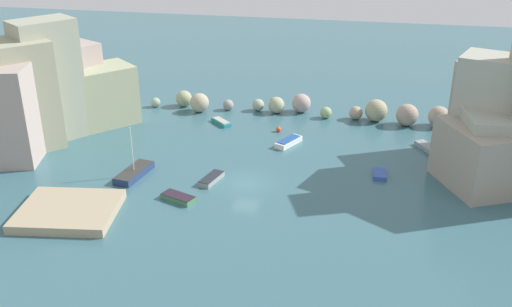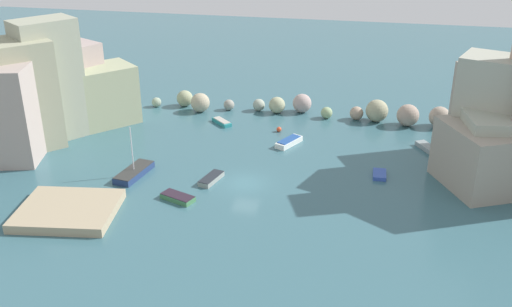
{
  "view_description": "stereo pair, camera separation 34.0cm",
  "coord_description": "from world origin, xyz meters",
  "px_view_note": "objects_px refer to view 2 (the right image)",
  "views": [
    {
      "loc": [
        10.89,
        -47.85,
        25.17
      ],
      "look_at": [
        0.0,
        4.78,
        1.0
      ],
      "focal_mm": 40.56,
      "sensor_mm": 36.0,
      "label": 1
    },
    {
      "loc": [
        11.22,
        -47.78,
        25.17
      ],
      "look_at": [
        0.0,
        4.78,
        1.0
      ],
      "focal_mm": 40.56,
      "sensor_mm": 36.0,
      "label": 2
    }
  ],
  "objects_px": {
    "moored_boat_0": "(427,148)",
    "moored_boat_3": "(289,142)",
    "stone_dock": "(68,210)",
    "moored_boat_5": "(222,122)",
    "moored_boat_1": "(211,179)",
    "moored_boat_2": "(134,172)",
    "moored_boat_6": "(178,197)",
    "channel_buoy": "(279,129)",
    "moored_boat_4": "(380,174)"
  },
  "relations": [
    {
      "from": "moored_boat_0",
      "to": "moored_boat_6",
      "type": "distance_m",
      "value": 27.89
    },
    {
      "from": "moored_boat_1",
      "to": "moored_boat_2",
      "type": "relative_size",
      "value": 0.65
    },
    {
      "from": "stone_dock",
      "to": "moored_boat_4",
      "type": "distance_m",
      "value": 29.16
    },
    {
      "from": "channel_buoy",
      "to": "moored_boat_3",
      "type": "relative_size",
      "value": 0.16
    },
    {
      "from": "moored_boat_4",
      "to": "moored_boat_6",
      "type": "height_order",
      "value": "moored_boat_6"
    },
    {
      "from": "stone_dock",
      "to": "moored_boat_5",
      "type": "relative_size",
      "value": 2.81
    },
    {
      "from": "stone_dock",
      "to": "moored_boat_6",
      "type": "relative_size",
      "value": 2.41
    },
    {
      "from": "moored_boat_2",
      "to": "moored_boat_3",
      "type": "relative_size",
      "value": 1.36
    },
    {
      "from": "stone_dock",
      "to": "moored_boat_0",
      "type": "height_order",
      "value": "stone_dock"
    },
    {
      "from": "moored_boat_0",
      "to": "moored_boat_5",
      "type": "distance_m",
      "value": 23.85
    },
    {
      "from": "moored_boat_0",
      "to": "moored_boat_4",
      "type": "xyz_separation_m",
      "value": [
        -4.91,
        -7.65,
        -0.05
      ]
    },
    {
      "from": "channel_buoy",
      "to": "moored_boat_1",
      "type": "xyz_separation_m",
      "value": [
        -4.17,
        -13.81,
        -0.04
      ]
    },
    {
      "from": "channel_buoy",
      "to": "moored_boat_6",
      "type": "relative_size",
      "value": 0.18
    },
    {
      "from": "moored_boat_0",
      "to": "stone_dock",
      "type": "bearing_deg",
      "value": -86.38
    },
    {
      "from": "stone_dock",
      "to": "moored_boat_1",
      "type": "xyz_separation_m",
      "value": [
        10.25,
        8.68,
        -0.15
      ]
    },
    {
      "from": "stone_dock",
      "to": "moored_boat_3",
      "type": "bearing_deg",
      "value": 49.62
    },
    {
      "from": "moored_boat_1",
      "to": "moored_boat_5",
      "type": "distance_m",
      "value": 15.17
    },
    {
      "from": "stone_dock",
      "to": "moored_boat_3",
      "type": "relative_size",
      "value": 2.15
    },
    {
      "from": "channel_buoy",
      "to": "moored_boat_2",
      "type": "relative_size",
      "value": 0.12
    },
    {
      "from": "stone_dock",
      "to": "moored_boat_5",
      "type": "bearing_deg",
      "value": 72.85
    },
    {
      "from": "moored_boat_2",
      "to": "moored_boat_6",
      "type": "relative_size",
      "value": 1.52
    },
    {
      "from": "moored_boat_1",
      "to": "moored_boat_6",
      "type": "bearing_deg",
      "value": 170.03
    },
    {
      "from": "moored_boat_0",
      "to": "moored_boat_5",
      "type": "xyz_separation_m",
      "value": [
        -23.69,
        2.8,
        -0.0
      ]
    },
    {
      "from": "channel_buoy",
      "to": "moored_boat_1",
      "type": "bearing_deg",
      "value": -106.82
    },
    {
      "from": "moored_boat_2",
      "to": "moored_boat_3",
      "type": "bearing_deg",
      "value": -42.99
    },
    {
      "from": "channel_buoy",
      "to": "moored_boat_3",
      "type": "xyz_separation_m",
      "value": [
        1.72,
        -3.5,
        0.03
      ]
    },
    {
      "from": "stone_dock",
      "to": "moored_boat_3",
      "type": "height_order",
      "value": "stone_dock"
    },
    {
      "from": "moored_boat_4",
      "to": "moored_boat_6",
      "type": "xyz_separation_m",
      "value": [
        -17.7,
        -8.68,
        0.07
      ]
    },
    {
      "from": "moored_boat_2",
      "to": "moored_boat_5",
      "type": "bearing_deg",
      "value": -8.42
    },
    {
      "from": "channel_buoy",
      "to": "moored_boat_6",
      "type": "distance_m",
      "value": 19.05
    },
    {
      "from": "moored_boat_1",
      "to": "moored_boat_2",
      "type": "height_order",
      "value": "moored_boat_2"
    },
    {
      "from": "moored_boat_0",
      "to": "moored_boat_6",
      "type": "bearing_deg",
      "value": -84.38
    },
    {
      "from": "stone_dock",
      "to": "moored_boat_2",
      "type": "bearing_deg",
      "value": 72.85
    },
    {
      "from": "stone_dock",
      "to": "moored_boat_3",
      "type": "xyz_separation_m",
      "value": [
        16.15,
        18.99,
        -0.08
      ]
    },
    {
      "from": "moored_boat_0",
      "to": "moored_boat_3",
      "type": "height_order",
      "value": "moored_boat_3"
    },
    {
      "from": "moored_boat_3",
      "to": "stone_dock",
      "type": "bearing_deg",
      "value": 165.91
    },
    {
      "from": "stone_dock",
      "to": "moored_boat_0",
      "type": "relative_size",
      "value": 2.5
    },
    {
      "from": "moored_boat_0",
      "to": "moored_boat_2",
      "type": "bearing_deg",
      "value": -96.47
    },
    {
      "from": "moored_boat_5",
      "to": "moored_boat_6",
      "type": "relative_size",
      "value": 0.86
    },
    {
      "from": "moored_boat_1",
      "to": "moored_boat_6",
      "type": "distance_m",
      "value": 4.66
    },
    {
      "from": "moored_boat_5",
      "to": "moored_boat_1",
      "type": "bearing_deg",
      "value": -34.74
    },
    {
      "from": "stone_dock",
      "to": "moored_boat_1",
      "type": "bearing_deg",
      "value": 40.24
    },
    {
      "from": "moored_boat_0",
      "to": "moored_boat_1",
      "type": "distance_m",
      "value": 23.97
    },
    {
      "from": "channel_buoy",
      "to": "moored_boat_0",
      "type": "relative_size",
      "value": 0.18
    },
    {
      "from": "moored_boat_5",
      "to": "moored_boat_6",
      "type": "xyz_separation_m",
      "value": [
        1.08,
        -19.12,
        0.02
      ]
    },
    {
      "from": "moored_boat_5",
      "to": "moored_boat_6",
      "type": "bearing_deg",
      "value": -42.85
    },
    {
      "from": "moored_boat_5",
      "to": "stone_dock",
      "type": "bearing_deg",
      "value": -63.23
    },
    {
      "from": "moored_boat_4",
      "to": "moored_boat_5",
      "type": "bearing_deg",
      "value": 59.99
    },
    {
      "from": "moored_boat_3",
      "to": "moored_boat_5",
      "type": "bearing_deg",
      "value": 89.08
    },
    {
      "from": "moored_boat_2",
      "to": "moored_boat_3",
      "type": "distance_m",
      "value": 17.32
    }
  ]
}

